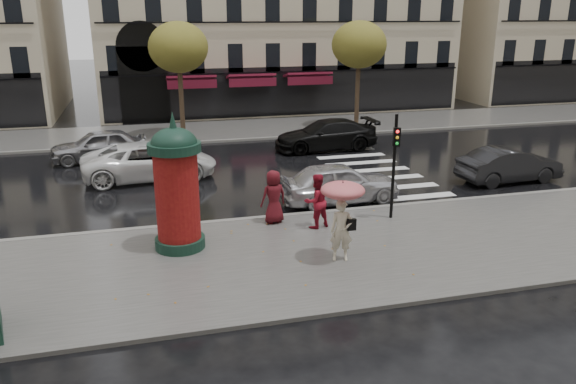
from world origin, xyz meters
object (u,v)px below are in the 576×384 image
object	(u,v)px
woman_umbrella	(342,208)
car_darkgrey	(510,165)
car_silver	(339,183)
car_black	(326,135)
man_burgundy	(274,197)
morris_column	(177,184)
traffic_light	(395,157)
car_far_silver	(99,145)
car_white	(150,161)
woman_red	(316,201)

from	to	relation	value
woman_umbrella	car_darkgrey	size ratio (longest dim) A/B	0.54
car_silver	car_black	world-z (taller)	car_black
car_darkgrey	man_burgundy	bearing A→B (deg)	99.98
morris_column	traffic_light	xyz separation A→B (m)	(7.45, 0.71, 0.21)
car_darkgrey	traffic_light	bearing A→B (deg)	111.72
woman_umbrella	car_black	size ratio (longest dim) A/B	0.44
morris_column	car_silver	world-z (taller)	morris_column
morris_column	car_far_silver	bearing A→B (deg)	103.90
morris_column	man_burgundy	bearing A→B (deg)	22.64
traffic_light	car_silver	distance (m)	3.12
man_burgundy	car_darkgrey	xyz separation A→B (m)	(11.17, 2.56, -0.30)
man_burgundy	car_white	distance (m)	8.07
woman_umbrella	man_burgundy	distance (m)	3.79
car_white	car_far_silver	bearing A→B (deg)	28.18
woman_red	car_white	distance (m)	9.45
car_darkgrey	car_black	xyz separation A→B (m)	(-5.85, 7.78, 0.05)
woman_red	car_far_silver	bearing A→B (deg)	-73.84
car_silver	morris_column	bearing A→B (deg)	113.31
morris_column	woman_red	bearing A→B (deg)	6.92
woman_red	car_far_silver	world-z (taller)	woman_red
car_darkgrey	car_black	bearing A→B (deg)	33.99
car_white	car_darkgrey	bearing A→B (deg)	-109.68
car_darkgrey	woman_red	bearing A→B (deg)	105.96
woman_umbrella	car_silver	bearing A→B (deg)	70.92
car_darkgrey	car_black	size ratio (longest dim) A/B	0.82
traffic_light	car_darkgrey	bearing A→B (deg)	24.65
man_burgundy	car_black	xyz separation A→B (m)	(5.32, 10.34, -0.25)
traffic_light	car_far_silver	distance (m)	15.69
man_burgundy	car_silver	xyz separation A→B (m)	(3.04, 1.80, -0.25)
traffic_light	car_white	bearing A→B (deg)	136.54
car_silver	car_white	bearing A→B (deg)	50.11
traffic_light	car_white	distance (m)	11.28
traffic_light	woman_red	bearing A→B (deg)	-176.87
car_silver	car_darkgrey	world-z (taller)	car_silver
traffic_light	car_far_silver	world-z (taller)	traffic_light
traffic_light	car_white	size ratio (longest dim) A/B	0.63
car_darkgrey	car_white	size ratio (longest dim) A/B	0.78
morris_column	car_black	xyz separation A→B (m)	(8.64, 11.73, -1.35)
woman_red	morris_column	size ratio (longest dim) A/B	0.44
car_silver	traffic_light	bearing A→B (deg)	-159.52
car_white	traffic_light	bearing A→B (deg)	-136.74
car_silver	car_black	bearing A→B (deg)	-18.23
woman_red	car_silver	distance (m)	3.18
man_burgundy	morris_column	bearing A→B (deg)	10.22
car_far_silver	morris_column	bearing A→B (deg)	7.98
morris_column	car_far_silver	distance (m)	12.73
car_darkgrey	car_far_silver	world-z (taller)	car_far_silver
woman_red	traffic_light	size ratio (longest dim) A/B	0.51
traffic_light	car_darkgrey	world-z (taller)	traffic_light
car_silver	car_white	distance (m)	8.75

